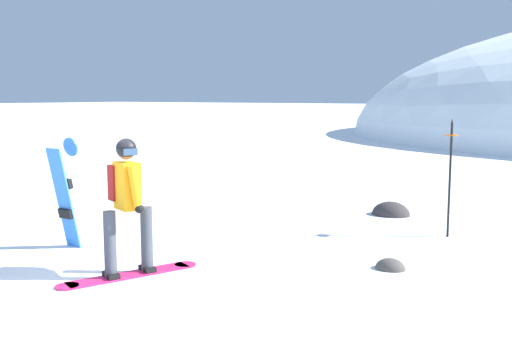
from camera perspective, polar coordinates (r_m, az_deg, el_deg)
ground_plane at (r=7.26m, az=-16.21°, el=-10.98°), size 300.00×300.00×0.00m
snowboarder_main at (r=7.49m, az=-12.28°, el=-3.04°), size 0.88×1.72×1.71m
spare_snowboard at (r=9.06m, az=-17.83°, el=-2.06°), size 0.28×0.37×1.63m
piste_marker_near at (r=9.78m, az=18.10°, el=0.05°), size 0.20×0.20×1.88m
rock_dark at (r=7.99m, az=12.74°, el=-9.18°), size 0.40×0.34×0.28m
rock_mid at (r=11.49m, az=12.79°, el=-4.17°), size 0.72×0.61×0.50m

